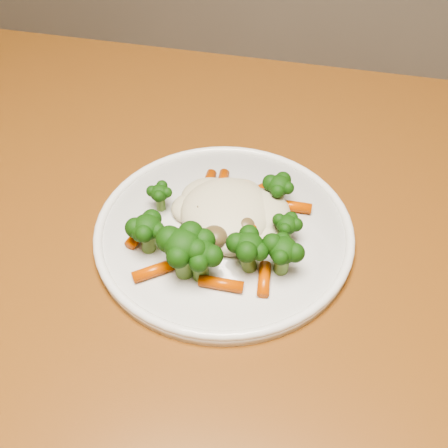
# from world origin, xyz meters

# --- Properties ---
(dining_table) EXTENTS (1.24, 0.86, 0.75)m
(dining_table) POSITION_xyz_m (0.00, 0.05, 0.65)
(dining_table) COLOR brown
(dining_table) RESTS_ON ground
(plate) EXTENTS (0.28, 0.28, 0.01)m
(plate) POSITION_xyz_m (-0.01, 0.07, 0.76)
(plate) COLOR white
(plate) RESTS_ON dining_table
(meal) EXTENTS (0.19, 0.18, 0.05)m
(meal) POSITION_xyz_m (-0.01, 0.05, 0.78)
(meal) COLOR beige
(meal) RESTS_ON plate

